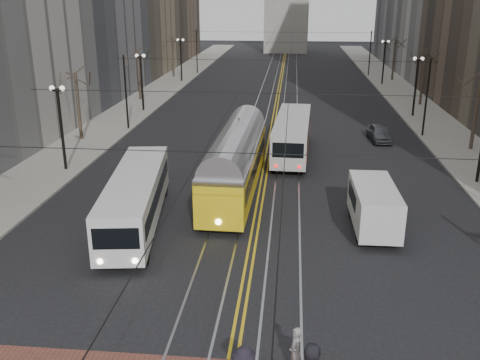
% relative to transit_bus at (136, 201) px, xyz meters
% --- Properties ---
extents(ground, '(260.00, 260.00, 0.00)m').
position_rel_transit_bus_xyz_m(ground, '(6.21, -9.43, -1.39)').
color(ground, black).
rests_on(ground, ground).
extents(sidewalk_left, '(5.00, 140.00, 0.15)m').
position_rel_transit_bus_xyz_m(sidewalk_left, '(-8.79, 35.57, -1.31)').
color(sidewalk_left, gray).
rests_on(sidewalk_left, ground).
extents(sidewalk_right, '(5.00, 140.00, 0.15)m').
position_rel_transit_bus_xyz_m(sidewalk_right, '(21.21, 35.57, -1.31)').
color(sidewalk_right, gray).
rests_on(sidewalk_right, ground).
extents(streetcar_rails, '(4.80, 130.00, 0.02)m').
position_rel_transit_bus_xyz_m(streetcar_rails, '(6.21, 35.57, -1.38)').
color(streetcar_rails, gray).
rests_on(streetcar_rails, ground).
extents(centre_lines, '(0.42, 130.00, 0.01)m').
position_rel_transit_bus_xyz_m(centre_lines, '(6.21, 35.57, -1.38)').
color(centre_lines, gold).
rests_on(centre_lines, ground).
extents(lamp_posts, '(27.60, 57.20, 5.60)m').
position_rel_transit_bus_xyz_m(lamp_posts, '(6.21, 19.32, 1.41)').
color(lamp_posts, black).
rests_on(lamp_posts, ground).
extents(street_trees, '(31.68, 53.28, 5.60)m').
position_rel_transit_bus_xyz_m(street_trees, '(6.21, 25.82, 1.41)').
color(street_trees, '#382D23').
rests_on(street_trees, ground).
extents(trolley_wires, '(25.96, 120.00, 6.60)m').
position_rel_transit_bus_xyz_m(trolley_wires, '(6.21, 25.40, 2.39)').
color(trolley_wires, black).
rests_on(trolley_wires, ground).
extents(transit_bus, '(3.76, 11.29, 2.77)m').
position_rel_transit_bus_xyz_m(transit_bus, '(0.00, 0.00, 0.00)').
color(transit_bus, silver).
rests_on(transit_bus, ground).
extents(streetcar, '(2.84, 13.60, 3.19)m').
position_rel_transit_bus_xyz_m(streetcar, '(4.63, 5.62, 0.21)').
color(streetcar, yellow).
rests_on(streetcar, ground).
extents(rear_bus, '(2.92, 11.12, 2.87)m').
position_rel_transit_bus_xyz_m(rear_bus, '(8.01, 13.96, 0.05)').
color(rear_bus, silver).
rests_on(rear_bus, ground).
extents(cargo_van, '(2.13, 5.39, 2.37)m').
position_rel_transit_bus_xyz_m(cargo_van, '(12.23, 0.64, -0.20)').
color(cargo_van, silver).
rests_on(cargo_van, ground).
extents(sedan_grey, '(1.87, 4.09, 1.36)m').
position_rel_transit_bus_xyz_m(sedan_grey, '(15.22, 18.87, -0.71)').
color(sedan_grey, '#3E4145').
rests_on(sedan_grey, ground).
extents(pedestrian_b, '(0.54, 0.69, 1.69)m').
position_rel_transit_bus_xyz_m(pedestrian_b, '(8.26, -10.93, -0.53)').
color(pedestrian_b, gray).
rests_on(pedestrian_b, crosswalk_band).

